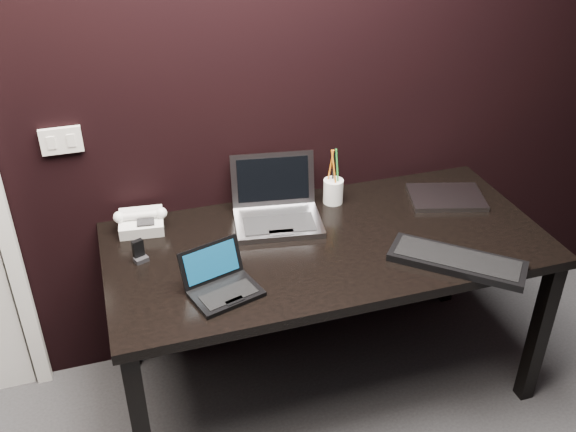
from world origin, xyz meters
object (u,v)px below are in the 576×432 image
object	(u,v)px
mobile_phone	(139,253)
ext_keyboard	(457,261)
desk	(327,257)
closed_laptop	(446,197)
silver_laptop	(277,210)
desk_phone	(141,221)
pen_cup	(333,190)
netbook	(222,284)

from	to	relation	value
mobile_phone	ext_keyboard	bearing A→B (deg)	-18.61
desk	closed_laptop	size ratio (longest dim) A/B	4.73
silver_laptop	desk	bearing A→B (deg)	-54.49
closed_laptop	desk_phone	bearing A→B (deg)	173.43
closed_laptop	desk_phone	xyz separation A→B (m)	(-1.27, 0.15, 0.03)
pen_cup	silver_laptop	bearing A→B (deg)	-165.73
silver_laptop	mobile_phone	world-z (taller)	silver_laptop
ext_keyboard	closed_laptop	size ratio (longest dim) A/B	1.32
ext_keyboard	closed_laptop	distance (m)	0.48
pen_cup	closed_laptop	bearing A→B (deg)	-14.79
closed_laptop	desk_phone	size ratio (longest dim) A/B	1.69
silver_laptop	mobile_phone	distance (m)	0.58
pen_cup	ext_keyboard	bearing A→B (deg)	-64.15
silver_laptop	pen_cup	world-z (taller)	pen_cup
closed_laptop	netbook	bearing A→B (deg)	-162.34
desk_phone	mobile_phone	bearing A→B (deg)	-98.46
desk_phone	pen_cup	world-z (taller)	pen_cup
mobile_phone	pen_cup	bearing A→B (deg)	12.80
silver_laptop	closed_laptop	world-z (taller)	silver_laptop
closed_laptop	mobile_phone	distance (m)	1.31
desk_phone	closed_laptop	bearing A→B (deg)	-6.57
pen_cup	desk_phone	bearing A→B (deg)	178.43
closed_laptop	desk_phone	distance (m)	1.28
desk	desk_phone	world-z (taller)	desk_phone
desk_phone	mobile_phone	distance (m)	0.21
silver_laptop	desk_phone	distance (m)	0.54
desk_phone	silver_laptop	bearing A→B (deg)	-9.65
desk	desk_phone	xyz separation A→B (m)	(-0.68, 0.29, 0.12)
desk_phone	pen_cup	xyz separation A→B (m)	(0.80, -0.02, 0.02)
mobile_phone	desk	bearing A→B (deg)	-6.72
silver_laptop	mobile_phone	size ratio (longest dim) A/B	4.54
netbook	desk_phone	xyz separation A→B (m)	(-0.22, 0.48, 0.01)
silver_laptop	pen_cup	distance (m)	0.28
silver_laptop	closed_laptop	xyz separation A→B (m)	(0.74, -0.06, -0.03)
netbook	ext_keyboard	xyz separation A→B (m)	(0.86, -0.10, -0.01)
netbook	ext_keyboard	world-z (taller)	netbook
desk	closed_laptop	bearing A→B (deg)	13.93
netbook	mobile_phone	world-z (taller)	netbook
silver_laptop	desk_phone	size ratio (longest dim) A/B	1.82
ext_keyboard	mobile_phone	size ratio (longest dim) A/B	5.59
silver_laptop	ext_keyboard	world-z (taller)	silver_laptop
silver_laptop	pen_cup	bearing A→B (deg)	14.27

